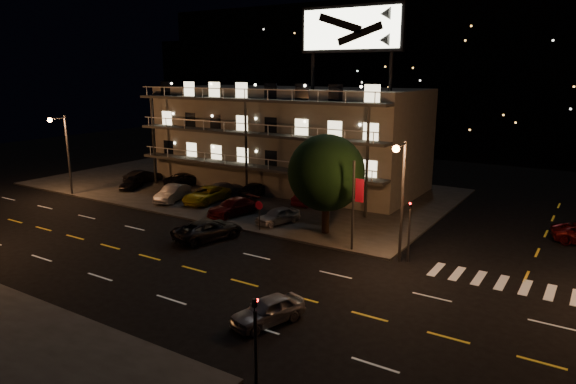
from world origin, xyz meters
The scene contains 23 objects.
ground centered at (0.00, 0.00, 0.00)m, with size 140.00×140.00×0.00m, color black.
curb_nw centered at (-14.00, 20.00, 0.07)m, with size 44.00×24.00×0.15m, color #31312F.
motel centered at (-9.94, 23.88, 5.34)m, with size 28.00×13.80×18.10m.
hill_backdrop centered at (-5.94, 68.78, 11.55)m, with size 120.00×25.00×24.00m.
streetlight_nw centered at (-26.00, 7.94, 4.96)m, with size 0.44×1.92×8.00m.
streetlight_nc centered at (8.50, 7.94, 4.96)m, with size 0.44×1.92×8.00m.
signal_nw centered at (9.00, 8.50, 2.57)m, with size 0.20×0.27×4.60m.
signal_sw centered at (9.00, -8.50, 2.57)m, with size 0.20×0.27×4.60m.
banner_north centered at (5.09, 8.40, 3.43)m, with size 0.83×0.16×6.40m.
stop_sign centered at (-3.00, 8.57, 1.71)m, with size 0.91×0.11×2.61m.
tree centered at (1.60, 10.77, 4.65)m, with size 6.02×5.79×7.58m.
lot_car_0 centered at (-22.75, 13.14, 0.78)m, with size 1.48×3.68×1.25m, color black.
lot_car_1 centered at (-15.34, 11.68, 0.90)m, with size 1.60×4.58×1.51m, color #939398.
lot_car_2 centered at (-12.23, 12.94, 0.88)m, with size 2.42×5.25×1.46m, color gold.
lot_car_3 centered at (-7.42, 10.91, 0.86)m, with size 1.98×4.87×1.41m, color #4F0B0D.
lot_car_4 centered at (-2.77, 10.84, 0.81)m, with size 1.56×3.87×1.32m, color #939398.
lot_car_5 centered at (-23.98, 15.83, 0.85)m, with size 1.48×4.25×1.40m, color black.
lot_car_6 centered at (-19.20, 17.50, 0.82)m, with size 2.23×4.83×1.34m, color black.
lot_car_7 centered at (-12.75, 16.39, 0.77)m, with size 1.75×4.30×1.25m, color #939398.
lot_car_8 centered at (-9.75, 17.35, 0.88)m, with size 1.72×4.26×1.45m, color black.
lot_car_9 centered at (-3.81, 17.35, 0.78)m, with size 1.34×3.85×1.27m, color #4F0B0D.
road_car_east centered at (5.97, -3.30, 0.67)m, with size 1.59×3.95×1.35m, color #939398.
road_car_west centered at (-5.19, 5.07, 0.74)m, with size 2.46×5.34×1.48m, color black.
Camera 1 is at (19.34, -22.56, 12.27)m, focal length 32.00 mm.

